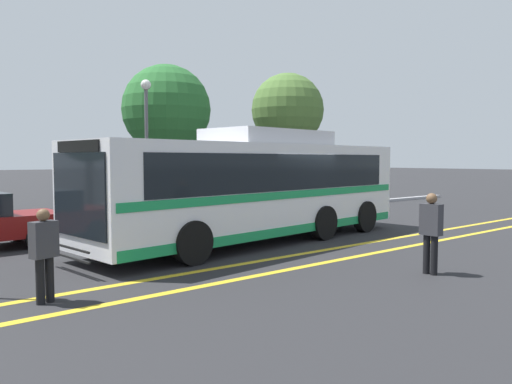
{
  "coord_description": "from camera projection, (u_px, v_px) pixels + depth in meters",
  "views": [
    {
      "loc": [
        -9.92,
        -10.75,
        2.35
      ],
      "look_at": [
        -0.91,
        0.18,
        1.42
      ],
      "focal_mm": 35.0,
      "sensor_mm": 36.0,
      "label": 1
    }
  ],
  "objects": [
    {
      "name": "transit_bus",
      "position": [
        256.0,
        186.0,
        14.2
      ],
      "size": [
        11.09,
        3.71,
        3.19
      ],
      "rotation": [
        0.0,
        0.0,
        1.68
      ],
      "color": "silver",
      "rests_on": "ground_plane"
    },
    {
      "name": "lane_strip_0",
      "position": [
        311.0,
        252.0,
        12.59
      ],
      "size": [
        30.59,
        0.2,
        0.01
      ],
      "primitive_type": "cube",
      "rotation": [
        0.0,
        0.0,
        1.57
      ],
      "color": "gold",
      "rests_on": "ground_plane"
    },
    {
      "name": "street_lamp",
      "position": [
        146.0,
        127.0,
        19.66
      ],
      "size": [
        0.4,
        0.4,
        5.47
      ],
      "color": "#59595E",
      "rests_on": "ground_plane"
    },
    {
      "name": "tree_2",
      "position": [
        288.0,
        110.0,
        25.81
      ],
      "size": [
        3.75,
        3.75,
        6.79
      ],
      "color": "#513823",
      "rests_on": "ground_plane"
    },
    {
      "name": "curb_strip",
      "position": [
        160.0,
        220.0,
        18.64
      ],
      "size": [
        38.59,
        0.36,
        0.15
      ],
      "primitive_type": "cube",
      "color": "#99999E",
      "rests_on": "ground_plane"
    },
    {
      "name": "parked_car_2",
      "position": [
        165.0,
        210.0,
        16.33
      ],
      "size": [
        4.54,
        2.15,
        1.36
      ],
      "rotation": [
        0.0,
        0.0,
        1.5
      ],
      "color": "maroon",
      "rests_on": "ground_plane"
    },
    {
      "name": "lane_strip_1",
      "position": [
        344.0,
        259.0,
        11.76
      ],
      "size": [
        30.59,
        0.2,
        0.01
      ],
      "primitive_type": "cube",
      "rotation": [
        0.0,
        0.0,
        1.57
      ],
      "color": "gold",
      "rests_on": "ground_plane"
    },
    {
      "name": "ground_plane",
      "position": [
        284.0,
        239.0,
        14.73
      ],
      "size": [
        220.0,
        220.0,
        0.0
      ],
      "primitive_type": "plane",
      "color": "#262628"
    },
    {
      "name": "pedestrian_0",
      "position": [
        44.0,
        250.0,
        8.1
      ],
      "size": [
        0.47,
        0.33,
        1.55
      ],
      "rotation": [
        0.0,
        0.0,
        3.43
      ],
      "color": "black",
      "rests_on": "ground_plane"
    },
    {
      "name": "pedestrian_1",
      "position": [
        431.0,
        228.0,
        10.14
      ],
      "size": [
        0.23,
        0.42,
        1.66
      ],
      "rotation": [
        0.0,
        0.0,
        1.58
      ],
      "color": "black",
      "rests_on": "ground_plane"
    },
    {
      "name": "tree_0",
      "position": [
        166.0,
        110.0,
        23.72
      ],
      "size": [
        4.21,
        4.21,
        6.83
      ],
      "color": "#513823",
      "rests_on": "ground_plane"
    }
  ]
}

